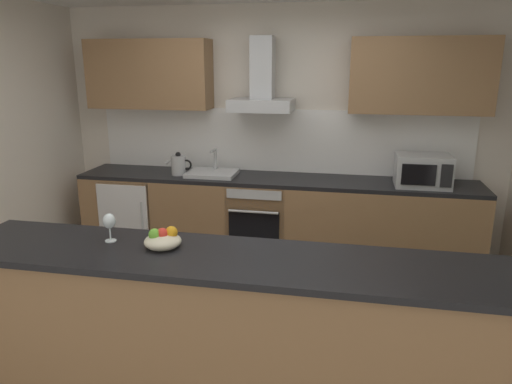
{
  "coord_description": "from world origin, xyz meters",
  "views": [
    {
      "loc": [
        0.74,
        -3.04,
        2.04
      ],
      "look_at": [
        0.03,
        0.47,
        1.05
      ],
      "focal_mm": 33.21,
      "sensor_mm": 36.0,
      "label": 1
    }
  ],
  "objects_px": {
    "microwave": "(423,171)",
    "sink": "(212,173)",
    "refrigerator": "(135,214)",
    "wine_glass": "(109,222)",
    "kettle": "(179,165)",
    "range_hood": "(262,88)",
    "oven": "(259,219)",
    "fruit_bowl": "(163,240)"
  },
  "relations": [
    {
      "from": "range_hood",
      "to": "fruit_bowl",
      "type": "relative_size",
      "value": 3.27
    },
    {
      "from": "wine_glass",
      "to": "fruit_bowl",
      "type": "relative_size",
      "value": 0.81
    },
    {
      "from": "kettle",
      "to": "range_hood",
      "type": "distance_m",
      "value": 1.17
    },
    {
      "from": "oven",
      "to": "microwave",
      "type": "height_order",
      "value": "microwave"
    },
    {
      "from": "microwave",
      "to": "range_hood",
      "type": "distance_m",
      "value": 1.74
    },
    {
      "from": "sink",
      "to": "wine_glass",
      "type": "relative_size",
      "value": 2.81
    },
    {
      "from": "oven",
      "to": "sink",
      "type": "bearing_deg",
      "value": 178.74
    },
    {
      "from": "refrigerator",
      "to": "sink",
      "type": "xyz_separation_m",
      "value": [
        0.89,
        0.01,
        0.5
      ]
    },
    {
      "from": "kettle",
      "to": "range_hood",
      "type": "bearing_deg",
      "value": 10.89
    },
    {
      "from": "range_hood",
      "to": "oven",
      "type": "bearing_deg",
      "value": -90.0
    },
    {
      "from": "sink",
      "to": "range_hood",
      "type": "height_order",
      "value": "range_hood"
    },
    {
      "from": "microwave",
      "to": "sink",
      "type": "xyz_separation_m",
      "value": [
        -2.07,
        0.04,
        -0.12
      ]
    },
    {
      "from": "refrigerator",
      "to": "sink",
      "type": "relative_size",
      "value": 1.7
    },
    {
      "from": "sink",
      "to": "fruit_bowl",
      "type": "relative_size",
      "value": 2.27
    },
    {
      "from": "wine_glass",
      "to": "fruit_bowl",
      "type": "height_order",
      "value": "wine_glass"
    },
    {
      "from": "sink",
      "to": "refrigerator",
      "type": "bearing_deg",
      "value": -179.12
    },
    {
      "from": "range_hood",
      "to": "wine_glass",
      "type": "distance_m",
      "value": 2.39
    },
    {
      "from": "range_hood",
      "to": "fruit_bowl",
      "type": "height_order",
      "value": "range_hood"
    },
    {
      "from": "kettle",
      "to": "wine_glass",
      "type": "xyz_separation_m",
      "value": [
        0.32,
        -2.06,
        0.09
      ]
    },
    {
      "from": "oven",
      "to": "wine_glass",
      "type": "bearing_deg",
      "value": -104.05
    },
    {
      "from": "sink",
      "to": "kettle",
      "type": "bearing_deg",
      "value": -172.7
    },
    {
      "from": "sink",
      "to": "range_hood",
      "type": "bearing_deg",
      "value": 13.35
    },
    {
      "from": "sink",
      "to": "wine_glass",
      "type": "distance_m",
      "value": 2.12
    },
    {
      "from": "microwave",
      "to": "wine_glass",
      "type": "height_order",
      "value": "microwave"
    },
    {
      "from": "oven",
      "to": "sink",
      "type": "height_order",
      "value": "sink"
    },
    {
      "from": "sink",
      "to": "kettle",
      "type": "relative_size",
      "value": 1.73
    },
    {
      "from": "sink",
      "to": "kettle",
      "type": "height_order",
      "value": "sink"
    },
    {
      "from": "refrigerator",
      "to": "wine_glass",
      "type": "height_order",
      "value": "wine_glass"
    },
    {
      "from": "oven",
      "to": "range_hood",
      "type": "height_order",
      "value": "range_hood"
    },
    {
      "from": "microwave",
      "to": "sink",
      "type": "height_order",
      "value": "microwave"
    },
    {
      "from": "microwave",
      "to": "sink",
      "type": "distance_m",
      "value": 2.07
    },
    {
      "from": "fruit_bowl",
      "to": "wine_glass",
      "type": "bearing_deg",
      "value": 176.04
    },
    {
      "from": "wine_glass",
      "to": "refrigerator",
      "type": "bearing_deg",
      "value": 112.4
    },
    {
      "from": "refrigerator",
      "to": "kettle",
      "type": "xyz_separation_m",
      "value": [
        0.54,
        -0.03,
        0.58
      ]
    },
    {
      "from": "oven",
      "to": "refrigerator",
      "type": "bearing_deg",
      "value": -179.89
    },
    {
      "from": "refrigerator",
      "to": "kettle",
      "type": "height_order",
      "value": "kettle"
    },
    {
      "from": "range_hood",
      "to": "refrigerator",
      "type": "bearing_deg",
      "value": -174.56
    },
    {
      "from": "refrigerator",
      "to": "wine_glass",
      "type": "distance_m",
      "value": 2.36
    },
    {
      "from": "fruit_bowl",
      "to": "microwave",
      "type": "bearing_deg",
      "value": 50.23
    },
    {
      "from": "sink",
      "to": "kettle",
      "type": "xyz_separation_m",
      "value": [
        -0.35,
        -0.04,
        0.08
      ]
    },
    {
      "from": "refrigerator",
      "to": "fruit_bowl",
      "type": "distance_m",
      "value": 2.51
    },
    {
      "from": "microwave",
      "to": "range_hood",
      "type": "bearing_deg",
      "value": 174.27
    }
  ]
}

